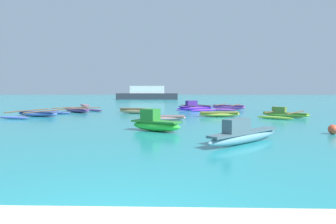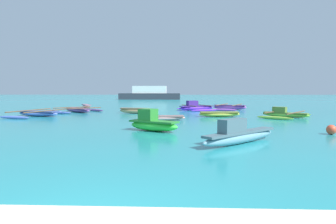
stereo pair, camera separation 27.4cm
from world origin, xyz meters
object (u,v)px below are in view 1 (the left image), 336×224
at_px(moored_boat_3, 155,123).
at_px(mooring_buoy_0, 333,129).
at_px(moored_boat_1, 134,110).
at_px(moored_boat_5, 284,114).
at_px(moored_boat_8, 243,134).
at_px(moored_boat_7, 219,114).
at_px(moored_boat_10, 77,110).
at_px(moored_boat_4, 195,107).
at_px(moored_boat_6, 228,107).
at_px(moored_boat_9, 163,118).
at_px(distant_ferry, 147,94).
at_px(moored_boat_0, 38,113).
at_px(moored_boat_2, 85,106).

height_order(moored_boat_3, mooring_buoy_0, moored_boat_3).
relative_size(moored_boat_1, mooring_buoy_0, 6.48).
height_order(moored_boat_5, moored_boat_8, moored_boat_8).
height_order(moored_boat_5, moored_boat_7, moored_boat_5).
relative_size(moored_boat_5, moored_boat_8, 1.50).
relative_size(moored_boat_7, moored_boat_10, 0.67).
height_order(moored_boat_1, moored_boat_4, moored_boat_4).
relative_size(moored_boat_6, moored_boat_10, 1.12).
distance_m(moored_boat_1, moored_boat_3, 10.36).
relative_size(moored_boat_1, moored_boat_10, 0.60).
distance_m(moored_boat_4, mooring_buoy_0, 15.49).
xyz_separation_m(moored_boat_1, moored_boat_9, (2.52, -5.35, -0.07)).
height_order(moored_boat_7, distant_ferry, distant_ferry).
bearing_deg(moored_boat_1, moored_boat_7, -8.35).
bearing_deg(mooring_buoy_0, distant_ferry, 104.65).
xyz_separation_m(mooring_buoy_0, distant_ferry, (-12.42, 47.51, 0.89)).
relative_size(moored_boat_6, moored_boat_8, 1.56).
bearing_deg(moored_boat_8, moored_boat_1, 69.23).
height_order(moored_boat_10, mooring_buoy_0, mooring_buoy_0).
bearing_deg(moored_boat_3, moored_boat_4, 108.27).
distance_m(moored_boat_0, distant_ferry, 39.57).
bearing_deg(moored_boat_0, moored_boat_5, 15.19).
bearing_deg(moored_boat_9, moored_boat_0, 155.29).
distance_m(moored_boat_0, moored_boat_9, 9.36).
relative_size(moored_boat_1, moored_boat_5, 0.56).
bearing_deg(moored_boat_2, mooring_buoy_0, 14.11).
bearing_deg(mooring_buoy_0, moored_boat_10, 140.89).
xyz_separation_m(moored_boat_3, moored_boat_4, (2.66, 13.92, -0.06)).
distance_m(moored_boat_4, moored_boat_5, 8.74).
distance_m(moored_boat_3, moored_boat_4, 14.17).
height_order(moored_boat_7, moored_boat_8, moored_boat_8).
distance_m(moored_boat_6, moored_boat_9, 11.99).
distance_m(moored_boat_1, moored_boat_2, 9.62).
relative_size(moored_boat_1, moored_boat_3, 1.04).
relative_size(moored_boat_0, moored_boat_3, 1.98).
height_order(moored_boat_1, moored_boat_3, moored_boat_3).
relative_size(moored_boat_5, moored_boat_9, 1.66).
bearing_deg(moored_boat_3, mooring_buoy_0, 23.08).
distance_m(moored_boat_4, moored_boat_6, 3.54).
bearing_deg(moored_boat_8, moored_boat_6, 37.80).
height_order(moored_boat_2, moored_boat_7, moored_boat_7).
distance_m(moored_boat_5, moored_boat_10, 16.27).
bearing_deg(moored_boat_7, moored_boat_8, -98.89).
bearing_deg(distant_ferry, moored_boat_6, -70.99).
height_order(moored_boat_0, moored_boat_7, moored_boat_0).
xyz_separation_m(moored_boat_7, distant_ferry, (-8.85, 39.33, 0.89)).
xyz_separation_m(moored_boat_7, mooring_buoy_0, (3.57, -8.17, 0.00)).
xyz_separation_m(moored_boat_3, moored_boat_7, (3.95, 7.38, -0.15)).
distance_m(moored_boat_4, moored_boat_7, 6.66).
xyz_separation_m(moored_boat_5, moored_boat_7, (-4.42, 0.08, -0.02)).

